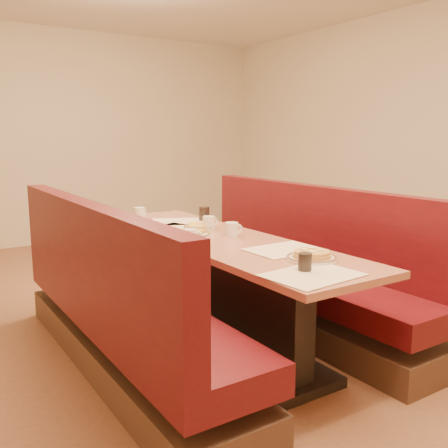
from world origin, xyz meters
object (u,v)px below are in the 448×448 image
coffee_mug_a (232,229)px  coffee_mug_b (191,237)px  eggs_plate (188,234)px  coffee_mug_c (209,222)px  diner_table (219,291)px  coffee_mug_d (140,213)px  soda_tumbler_near (305,262)px  booth_right (300,277)px  pancake_plate (312,256)px  booth_left (117,313)px  soda_tumbler_mid (204,214)px

coffee_mug_a → coffee_mug_b: (-0.36, -0.08, 0.00)m
eggs_plate → coffee_mug_c: 0.32m
eggs_plate → diner_table: bearing=-36.6°
coffee_mug_d → soda_tumbler_near: 1.94m
booth_right → coffee_mug_b: booth_right is taller
booth_right → pancake_plate: booth_right is taller
booth_right → pancake_plate: (-0.64, -0.81, 0.41)m
diner_table → coffee_mug_a: bearing=-17.5°
coffee_mug_b → booth_left: bearing=177.4°
soda_tumbler_near → coffee_mug_b: bearing=101.6°
coffee_mug_c → soda_tumbler_near: bearing=-106.7°
soda_tumbler_mid → booth_right: bearing=-52.3°
booth_right → eggs_plate: booth_right is taller
diner_table → soda_tumbler_near: bearing=-96.0°
booth_right → coffee_mug_c: 0.82m
eggs_plate → coffee_mug_d: bearing=88.4°
coffee_mug_a → coffee_mug_d: coffee_mug_d is taller
coffee_mug_c → coffee_mug_b: bearing=-141.0°
booth_left → soda_tumbler_near: size_ratio=26.25×
soda_tumbler_near → eggs_plate: bearing=93.6°
coffee_mug_c → coffee_mug_d: (-0.25, 0.68, 0.00)m
booth_left → coffee_mug_a: size_ratio=19.49×
coffee_mug_c → coffee_mug_d: size_ratio=1.01×
booth_right → coffee_mug_d: 1.38m
coffee_mug_a → diner_table: bearing=169.7°
diner_table → coffee_mug_c: (0.10, 0.29, 0.43)m
pancake_plate → soda_tumbler_mid: 1.44m
coffee_mug_d → pancake_plate: bearing=-106.8°
eggs_plate → coffee_mug_c: size_ratio=2.43×
booth_right → coffee_mug_d: bearing=132.0°
booth_left → diner_table: bearing=0.0°
coffee_mug_a → coffee_mug_b: 0.37m
coffee_mug_c → soda_tumbler_near: 1.27m
soda_tumbler_mid → coffee_mug_c: bearing=-114.8°
coffee_mug_b → diner_table: bearing=32.1°
coffee_mug_c → eggs_plate: bearing=-156.1°
booth_left → coffee_mug_b: (0.46, -0.11, 0.44)m
soda_tumbler_near → soda_tumbler_mid: soda_tumbler_mid is taller
coffee_mug_d → booth_right: bearing=-72.3°
eggs_plate → coffee_mug_c: coffee_mug_c is taller
coffee_mug_b → pancake_plate: bearing=-51.9°
booth_left → pancake_plate: booth_left is taller
eggs_plate → coffee_mug_a: bearing=-30.8°
coffee_mug_b → soda_tumbler_mid: size_ratio=1.13×
eggs_plate → coffee_mug_b: coffee_mug_b is taller
diner_table → soda_tumbler_mid: (0.25, 0.62, 0.43)m
booth_right → coffee_mug_b: bearing=-173.9°
booth_left → coffee_mug_a: booth_left is taller
pancake_plate → eggs_plate: (-0.26, 0.94, -0.00)m
eggs_plate → soda_tumbler_mid: size_ratio=2.64×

